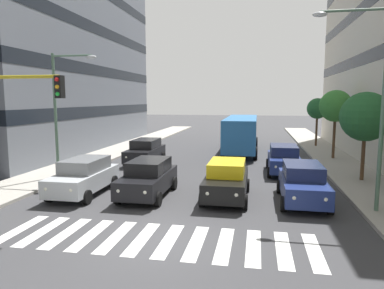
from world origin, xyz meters
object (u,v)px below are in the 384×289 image
street_tree_3 (317,109)px  street_lamp_right (62,103)px  car_2 (148,178)px  car_row2_0 (145,151)px  bus_behind_traffic (241,131)px  car_1 (227,180)px  street_tree_1 (365,117)px  car_3 (84,176)px  street_lamp_left (373,90)px  car_0 (303,183)px  car_row2_1 (284,159)px  street_tree_2 (336,106)px

street_tree_3 → street_lamp_right: bearing=46.1°
car_2 → car_row2_0: (2.78, -8.07, 0.00)m
car_2 → bus_behind_traffic: bus_behind_traffic is taller
street_tree_3 → car_row2_0: bearing=39.9°
car_1 → street_tree_1: size_ratio=0.93×
car_2 → car_3: same height
street_lamp_left → street_lamp_right: size_ratio=1.14×
car_1 → bus_behind_traffic: (0.00, -14.41, 0.97)m
car_2 → bus_behind_traffic: bearing=-104.0°
car_0 → bus_behind_traffic: size_ratio=0.42×
street_lamp_right → street_tree_3: 23.34m
car_0 → street_tree_3: 19.43m
street_lamp_left → car_row2_1: bearing=-70.1°
car_3 → street_lamp_right: bearing=-46.0°
car_2 → car_row2_0: same height
car_row2_1 → bus_behind_traffic: (2.97, -8.22, 0.97)m
car_3 → street_tree_1: 14.94m
car_row2_0 → car_row2_1: (-9.41, 1.60, 0.00)m
car_row2_1 → street_tree_3: (-3.88, -12.71, 2.76)m
car_2 → street_tree_3: street_tree_3 is taller
street_tree_2 → street_tree_3: 7.11m
car_row2_0 → car_3: bearing=87.7°
car_row2_1 → street_tree_2: bearing=-125.6°
street_tree_2 → street_lamp_right: bearing=30.7°
car_1 → street_lamp_left: 7.00m
car_row2_0 → street_lamp_left: size_ratio=0.56×
street_tree_1 → street_tree_3: (0.18, -14.42, 0.04)m
car_1 → street_tree_2: 14.07m
street_tree_2 → car_row2_1: bearing=54.4°
street_tree_3 → car_2: bearing=61.3°
car_1 → street_lamp_left: (-5.63, 1.14, 4.01)m
car_row2_1 → street_lamp_right: 13.42m
car_0 → street_tree_1: size_ratio=0.93×
car_0 → street_tree_3: street_tree_3 is taller
street_lamp_left → street_tree_1: size_ratio=1.64×
car_2 → street_tree_1: size_ratio=0.93×
car_0 → street_tree_3: (-3.50, -18.91, 2.76)m
street_tree_1 → bus_behind_traffic: bearing=-54.7°
street_lamp_left → street_tree_3: size_ratio=1.75×
street_lamp_left → street_tree_1: street_lamp_left is taller
car_3 → street_lamp_right: street_lamp_right is taller
car_2 → car_row2_0: 8.54m
car_0 → bus_behind_traffic: bus_behind_traffic is taller
car_2 → street_tree_1: street_tree_1 is taller
car_1 → street_tree_1: street_tree_1 is taller
car_row2_0 → car_2: bearing=109.0°
street_lamp_left → street_tree_1: bearing=-104.0°
car_row2_0 → street_lamp_right: size_ratio=0.65×
car_0 → street_tree_3: size_ratio=0.99×
car_2 → street_tree_1: bearing=-156.0°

